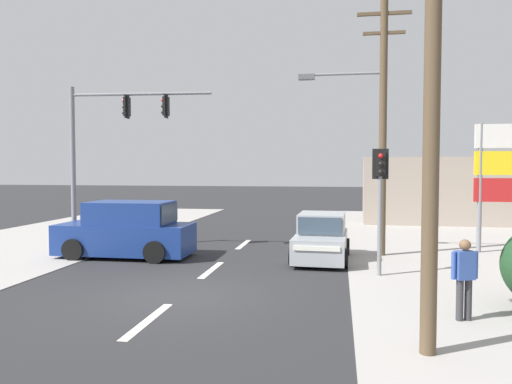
% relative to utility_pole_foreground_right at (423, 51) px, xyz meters
% --- Properties ---
extents(ground_plane, '(140.00, 140.00, 0.00)m').
position_rel_utility_pole_foreground_right_xyz_m(ground_plane, '(-5.01, 2.96, -4.88)').
color(ground_plane, '#28282B').
extents(lane_dash_near, '(0.20, 2.40, 0.01)m').
position_rel_utility_pole_foreground_right_xyz_m(lane_dash_near, '(-5.01, 0.96, -4.88)').
color(lane_dash_near, silver).
rests_on(lane_dash_near, ground).
extents(lane_dash_mid, '(0.20, 2.40, 0.01)m').
position_rel_utility_pole_foreground_right_xyz_m(lane_dash_mid, '(-5.01, 5.96, -4.88)').
color(lane_dash_mid, silver).
rests_on(lane_dash_mid, ground).
extents(lane_dash_far, '(0.20, 2.40, 0.01)m').
position_rel_utility_pole_foreground_right_xyz_m(lane_dash_far, '(-5.01, 10.96, -4.88)').
color(lane_dash_far, silver).
rests_on(lane_dash_far, ground).
extents(utility_pole_foreground_right, '(3.78, 0.54, 9.05)m').
position_rel_utility_pole_foreground_right_xyz_m(utility_pole_foreground_right, '(0.00, 0.00, 0.00)').
color(utility_pole_foreground_right, brown).
rests_on(utility_pole_foreground_right, ground).
extents(utility_pole_midground_right, '(3.78, 0.28, 8.68)m').
position_rel_utility_pole_foreground_right_xyz_m(utility_pole_midground_right, '(0.02, 9.24, -0.18)').
color(utility_pole_midground_right, brown).
rests_on(utility_pole_midground_right, ground).
extents(traffic_signal_mast, '(5.28, 0.54, 6.00)m').
position_rel_utility_pole_foreground_right_xyz_m(traffic_signal_mast, '(-9.70, 8.86, -0.73)').
color(traffic_signal_mast, slate).
rests_on(traffic_signal_mast, ground).
extents(pedestal_signal_right_kerb, '(0.44, 0.29, 3.56)m').
position_rel_utility_pole_foreground_right_xyz_m(pedestal_signal_right_kerb, '(-0.17, 5.89, -2.46)').
color(pedestal_signal_right_kerb, slate).
rests_on(pedestal_signal_right_kerb, ground).
extents(shopping_plaza_sign, '(2.10, 0.16, 4.60)m').
position_rel_utility_pole_foreground_right_xyz_m(shopping_plaza_sign, '(4.49, 10.44, -1.90)').
color(shopping_plaza_sign, slate).
rests_on(shopping_plaza_sign, ground).
extents(shopfront_wall_far, '(12.00, 1.00, 3.60)m').
position_rel_utility_pole_foreground_right_xyz_m(shopfront_wall_far, '(5.99, 18.96, -3.08)').
color(shopfront_wall_far, '#A39384').
rests_on(shopfront_wall_far, ground).
extents(suv_receding_far, '(4.55, 2.07, 1.90)m').
position_rel_utility_pole_foreground_right_xyz_m(suv_receding_far, '(-8.39, 7.56, -4.00)').
color(suv_receding_far, navy).
rests_on(suv_receding_far, ground).
extents(hatchback_kerbside_parked, '(1.89, 3.69, 1.53)m').
position_rel_utility_pole_foreground_right_xyz_m(hatchback_kerbside_parked, '(-1.85, 8.11, -4.18)').
color(hatchback_kerbside_parked, '#A3A8AD').
rests_on(hatchback_kerbside_parked, ground).
extents(pedestrian_at_kerb, '(0.54, 0.32, 1.63)m').
position_rel_utility_pole_foreground_right_xyz_m(pedestrian_at_kerb, '(1.15, 1.94, -3.95)').
color(pedestrian_at_kerb, '#333338').
rests_on(pedestrian_at_kerb, ground).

